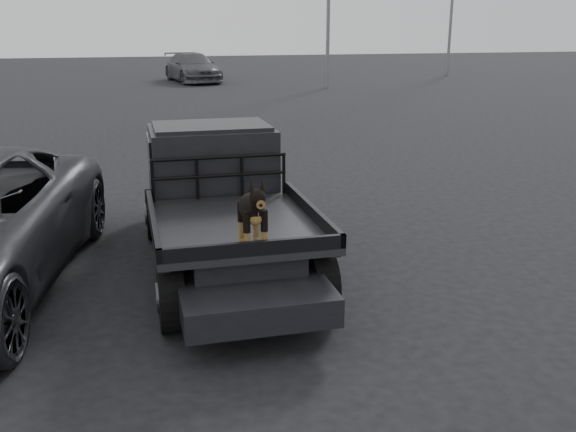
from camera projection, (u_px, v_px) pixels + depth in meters
name	position (u px, v px, depth m)	size (l,w,h in m)	color
ground	(245.00, 313.00, 7.30)	(120.00, 120.00, 0.00)	black
flatbed_ute	(224.00, 234.00, 8.57)	(2.00, 5.40, 0.92)	black
ute_cab	(212.00, 155.00, 9.19)	(1.72, 1.30, 0.88)	black
headache_rack	(220.00, 178.00, 8.55)	(1.80, 0.08, 0.55)	black
dog	(252.00, 214.00, 6.60)	(0.32, 0.60, 0.74)	black
distant_car_b	(193.00, 68.00, 35.87)	(2.21, 5.42, 1.57)	#4E4E53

